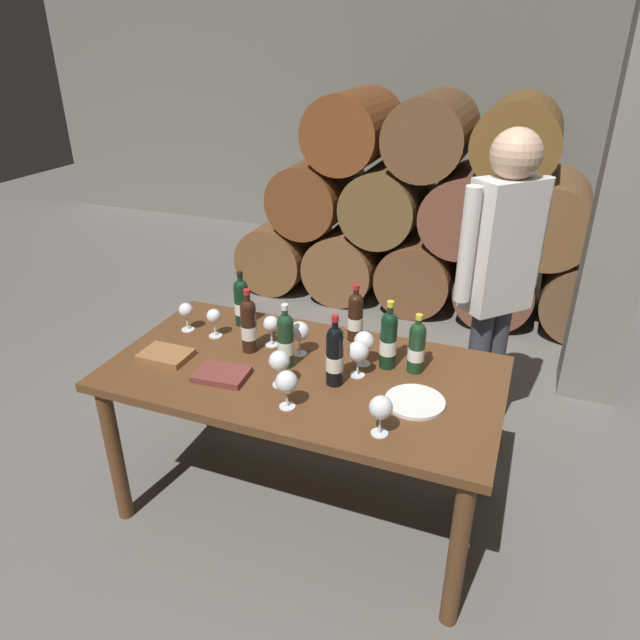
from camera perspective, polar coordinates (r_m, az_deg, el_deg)
The scene contains 25 objects.
ground_plane at distance 2.99m, azimuth -1.45°, elevation -17.48°, with size 14.00×14.00×0.00m, color #66635E.
cellar_back_wall at distance 6.27m, azimuth 14.13°, elevation 19.58°, with size 10.00×0.24×2.80m, color slate.
barrel_stack at distance 4.84m, azimuth 10.47°, elevation 10.22°, with size 3.12×0.90×1.69m.
stone_pillar at distance 3.69m, azimuth 28.32°, elevation 11.28°, with size 0.32×0.32×2.60m, color slate.
dining_table at distance 2.57m, azimuth -1.62°, elevation -6.68°, with size 1.70×0.90×0.76m.
wine_bottle_0 at distance 2.63m, azimuth -7.06°, elevation -0.47°, with size 0.07×0.07×0.31m.
wine_bottle_1 at distance 2.88m, azimuth -7.77°, elevation 1.80°, with size 0.07×0.07×0.28m.
wine_bottle_2 at distance 2.50m, azimuth -3.42°, elevation -1.96°, with size 0.07×0.07×0.30m.
wine_bottle_3 at distance 2.49m, azimuth 9.55°, elevation -2.62°, with size 0.07×0.07×0.27m.
wine_bottle_4 at distance 2.36m, azimuth 1.47°, elevation -3.48°, with size 0.07×0.07×0.32m.
wine_bottle_5 at distance 2.50m, azimuth 6.79°, elevation -1.90°, with size 0.07×0.07×0.31m.
wine_bottle_6 at distance 2.71m, azimuth 3.52°, elevation 0.38°, with size 0.07×0.07×0.28m.
wine_glass_0 at distance 2.23m, azimuth -3.32°, elevation -6.20°, with size 0.09×0.09×0.16m.
wine_glass_1 at distance 2.67m, azimuth -4.86°, elevation -0.49°, with size 0.08×0.08×0.15m.
wine_glass_2 at distance 2.43m, azimuth 3.80°, elevation -3.19°, with size 0.09×0.09×0.16m.
wine_glass_3 at distance 2.79m, azimuth -10.46°, elevation 0.26°, with size 0.07×0.07×0.14m.
wine_glass_4 at distance 2.36m, azimuth -4.05°, elevation -4.13°, with size 0.09×0.09×0.16m.
wine_glass_5 at distance 2.51m, azimuth 4.38°, elevation -2.16°, with size 0.09×0.09×0.16m.
wine_glass_6 at distance 2.09m, azimuth 6.04°, elevation -8.68°, with size 0.09×0.09×0.16m.
wine_glass_7 at distance 2.88m, azimuth -13.12°, elevation 0.85°, with size 0.07×0.07×0.14m.
wine_glass_8 at distance 2.58m, azimuth -2.05°, elevation -1.19°, with size 0.09×0.09×0.16m.
tasting_notebook at distance 2.50m, azimuth -9.70°, elevation -5.33°, with size 0.22×0.16×0.03m, color brown.
leather_ledger at distance 2.69m, azimuth -15.02°, elevation -3.37°, with size 0.22×0.16×0.03m, color #936038.
serving_plate at distance 2.34m, azimuth 9.37°, elevation -7.97°, with size 0.24×0.24×0.01m, color white.
sommelier_presenting at distance 2.92m, azimuth 17.27°, elevation 4.59°, with size 0.37×0.38×1.72m.
Camera 1 is at (0.84, -1.98, 2.07)m, focal length 32.34 mm.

